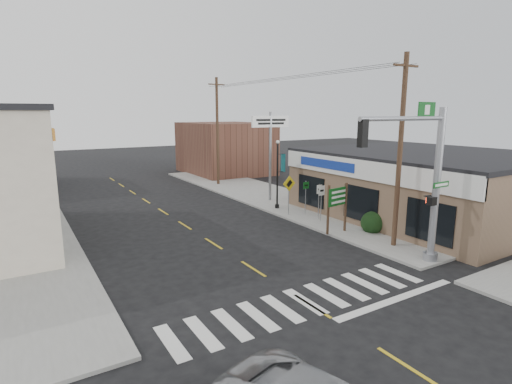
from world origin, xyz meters
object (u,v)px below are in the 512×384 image
fire_hydrant (374,225)px  bare_tree (388,166)px  utility_pole_near (400,150)px  lamp_post (278,169)px  dance_center_sign (270,134)px  guide_sign (338,201)px  utility_pole_far (217,130)px  traffic_signal_pole (426,171)px

fire_hydrant → bare_tree: bare_tree is taller
utility_pole_near → lamp_post: bearing=94.2°
lamp_post → dance_center_sign: dance_center_sign is taller
guide_sign → lamp_post: lamp_post is taller
lamp_post → utility_pole_far: 11.16m
fire_hydrant → utility_pole_far: utility_pole_far is taller
fire_hydrant → utility_pole_far: bearing=92.2°
lamp_post → dance_center_sign: bearing=89.5°
traffic_signal_pole → utility_pole_near: (1.13, 2.29, 0.62)m
bare_tree → utility_pole_far: utility_pole_far is taller
dance_center_sign → utility_pole_near: 12.12m
lamp_post → utility_pole_far: (0.75, 10.91, 2.21)m
bare_tree → guide_sign: bearing=178.1°
utility_pole_near → guide_sign: bearing=109.4°
guide_sign → dance_center_sign: 9.70m
guide_sign → utility_pole_far: 17.80m
guide_sign → lamp_post: bearing=76.5°
fire_hydrant → utility_pole_far: 18.90m
traffic_signal_pole → bare_tree: size_ratio=1.57×
bare_tree → utility_pole_far: size_ratio=0.46×
guide_sign → utility_pole_far: utility_pole_far is taller
lamp_post → bare_tree: bearing=-43.3°
traffic_signal_pole → dance_center_sign: 14.52m
traffic_signal_pole → dance_center_sign: (1.66, 14.39, 0.85)m
utility_pole_near → traffic_signal_pole: bearing=-114.8°
traffic_signal_pole → utility_pole_near: bearing=62.5°
utility_pole_far → bare_tree: bearing=-89.3°
guide_sign → fire_hydrant: size_ratio=4.41×
guide_sign → bare_tree: bearing=-10.6°
dance_center_sign → utility_pole_near: (-0.53, -12.11, -0.23)m
fire_hydrant → utility_pole_near: size_ratio=0.07×
lamp_post → utility_pole_near: bearing=-66.2°
traffic_signal_pole → bare_tree: 6.56m
dance_center_sign → utility_pole_far: bearing=93.5°
dance_center_sign → traffic_signal_pole: bearing=-94.7°
traffic_signal_pole → dance_center_sign: size_ratio=1.05×
guide_sign → utility_pole_near: bearing=-80.8°
traffic_signal_pole → utility_pole_far: utility_pole_far is taller
traffic_signal_pole → dance_center_sign: bearing=82.2°
traffic_signal_pole → lamp_post: (0.68, 11.92, -1.40)m
fire_hydrant → bare_tree: (1.76, 0.72, 3.16)m
lamp_post → fire_hydrant: bearing=-57.8°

